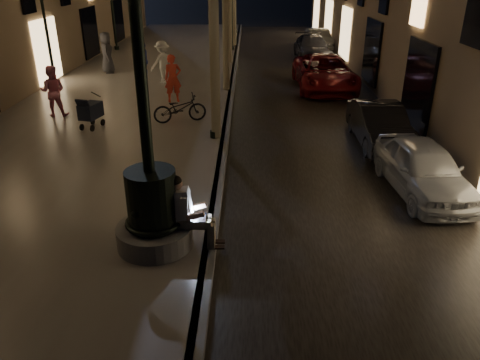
{
  "coord_description": "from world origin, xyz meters",
  "views": [
    {
      "loc": [
        0.7,
        -5.38,
        4.94
      ],
      "look_at": [
        0.55,
        3.0,
        1.08
      ],
      "focal_mm": 35.0,
      "sensor_mm": 36.0,
      "label": 1
    }
  ],
  "objects_px": {
    "bicycle": "(180,108)",
    "lamp_curb_b": "(225,8)",
    "car_front": "(423,168)",
    "car_rear": "(312,48)",
    "car_second": "(380,125)",
    "lamp_curb_a": "(212,33)",
    "pedestrian_red": "(173,78)",
    "pedestrian_blue": "(144,60)",
    "lamp_left_b": "(44,12)",
    "car_fifth": "(318,39)",
    "pedestrian_white": "(163,62)",
    "fountain_lamppost": "(152,196)",
    "stroller": "(90,111)",
    "seated_man_laptop": "(187,210)",
    "car_third": "(325,73)",
    "pedestrian_dark": "(107,53)",
    "pedestrian_pink": "(53,91)"
  },
  "relations": [
    {
      "from": "seated_man_laptop",
      "to": "lamp_curb_a",
      "type": "relative_size",
      "value": 0.29
    },
    {
      "from": "pedestrian_red",
      "to": "pedestrian_white",
      "type": "distance_m",
      "value": 3.24
    },
    {
      "from": "lamp_curb_a",
      "to": "car_third",
      "type": "distance_m",
      "value": 8.53
    },
    {
      "from": "car_second",
      "to": "car_third",
      "type": "xyz_separation_m",
      "value": [
        -0.63,
        6.92,
        0.1
      ]
    },
    {
      "from": "lamp_curb_b",
      "to": "bicycle",
      "type": "distance_m",
      "value": 7.1
    },
    {
      "from": "car_front",
      "to": "seated_man_laptop",
      "type": "bearing_deg",
      "value": -156.87
    },
    {
      "from": "seated_man_laptop",
      "to": "car_second",
      "type": "distance_m",
      "value": 7.82
    },
    {
      "from": "lamp_left_b",
      "to": "car_second",
      "type": "height_order",
      "value": "lamp_left_b"
    },
    {
      "from": "lamp_left_b",
      "to": "pedestrian_blue",
      "type": "xyz_separation_m",
      "value": [
        3.36,
        2.04,
        -2.22
      ]
    },
    {
      "from": "seated_man_laptop",
      "to": "pedestrian_red",
      "type": "relative_size",
      "value": 0.8
    },
    {
      "from": "car_front",
      "to": "bicycle",
      "type": "distance_m",
      "value": 7.95
    },
    {
      "from": "car_front",
      "to": "car_rear",
      "type": "height_order",
      "value": "car_rear"
    },
    {
      "from": "stroller",
      "to": "pedestrian_dark",
      "type": "bearing_deg",
      "value": 116.87
    },
    {
      "from": "pedestrian_red",
      "to": "pedestrian_blue",
      "type": "distance_m",
      "value": 4.44
    },
    {
      "from": "car_rear",
      "to": "pedestrian_blue",
      "type": "relative_size",
      "value": 2.75
    },
    {
      "from": "car_front",
      "to": "car_fifth",
      "type": "relative_size",
      "value": 0.97
    },
    {
      "from": "lamp_left_b",
      "to": "pedestrian_red",
      "type": "height_order",
      "value": "lamp_left_b"
    },
    {
      "from": "lamp_left_b",
      "to": "car_third",
      "type": "bearing_deg",
      "value": 4.6
    },
    {
      "from": "pedestrian_white",
      "to": "lamp_curb_a",
      "type": "bearing_deg",
      "value": 71.71
    },
    {
      "from": "pedestrian_dark",
      "to": "lamp_curb_a",
      "type": "bearing_deg",
      "value": -159.98
    },
    {
      "from": "fountain_lamppost",
      "to": "lamp_left_b",
      "type": "distance_m",
      "value": 13.75
    },
    {
      "from": "car_front",
      "to": "car_third",
      "type": "relative_size",
      "value": 0.7
    },
    {
      "from": "car_second",
      "to": "car_third",
      "type": "distance_m",
      "value": 6.95
    },
    {
      "from": "bicycle",
      "to": "fountain_lamppost",
      "type": "bearing_deg",
      "value": 166.15
    },
    {
      "from": "lamp_curb_a",
      "to": "pedestrian_red",
      "type": "height_order",
      "value": "lamp_curb_a"
    },
    {
      "from": "seated_man_laptop",
      "to": "pedestrian_dark",
      "type": "relative_size",
      "value": 0.74
    },
    {
      "from": "lamp_left_b",
      "to": "car_front",
      "type": "distance_m",
      "value": 15.56
    },
    {
      "from": "fountain_lamppost",
      "to": "pedestrian_red",
      "type": "bearing_deg",
      "value": 96.34
    },
    {
      "from": "pedestrian_white",
      "to": "pedestrian_blue",
      "type": "relative_size",
      "value": 1.1
    },
    {
      "from": "lamp_left_b",
      "to": "pedestrian_white",
      "type": "relative_size",
      "value": 2.68
    },
    {
      "from": "stroller",
      "to": "car_front",
      "type": "bearing_deg",
      "value": -9.23
    },
    {
      "from": "lamp_left_b",
      "to": "pedestrian_dark",
      "type": "height_order",
      "value": "lamp_left_b"
    },
    {
      "from": "lamp_curb_a",
      "to": "pedestrian_dark",
      "type": "xyz_separation_m",
      "value": [
        -5.74,
        9.21,
        -2.09
      ]
    },
    {
      "from": "pedestrian_white",
      "to": "pedestrian_blue",
      "type": "height_order",
      "value": "pedestrian_white"
    },
    {
      "from": "car_second",
      "to": "car_rear",
      "type": "relative_size",
      "value": 0.82
    },
    {
      "from": "fountain_lamppost",
      "to": "seated_man_laptop",
      "type": "height_order",
      "value": "fountain_lamppost"
    },
    {
      "from": "pedestrian_pink",
      "to": "bicycle",
      "type": "bearing_deg",
      "value": 166.4
    },
    {
      "from": "bicycle",
      "to": "lamp_curb_b",
      "type": "bearing_deg",
      "value": -28.73
    },
    {
      "from": "pedestrian_red",
      "to": "car_rear",
      "type": "bearing_deg",
      "value": 38.54
    },
    {
      "from": "pedestrian_dark",
      "to": "pedestrian_white",
      "type": "bearing_deg",
      "value": -136.2
    },
    {
      "from": "stroller",
      "to": "bicycle",
      "type": "relative_size",
      "value": 0.65
    },
    {
      "from": "stroller",
      "to": "lamp_left_b",
      "type": "bearing_deg",
      "value": 136.06
    },
    {
      "from": "pedestrian_blue",
      "to": "car_third",
      "type": "bearing_deg",
      "value": 59.58
    },
    {
      "from": "stroller",
      "to": "pedestrian_dark",
      "type": "xyz_separation_m",
      "value": [
        -1.78,
        8.41,
        0.38
      ]
    },
    {
      "from": "car_third",
      "to": "bicycle",
      "type": "bearing_deg",
      "value": -136.38
    },
    {
      "from": "pedestrian_white",
      "to": "lamp_left_b",
      "type": "bearing_deg",
      "value": -24.34
    },
    {
      "from": "car_rear",
      "to": "pedestrian_red",
      "type": "xyz_separation_m",
      "value": [
        -6.46,
        -10.02,
        0.43
      ]
    },
    {
      "from": "car_fifth",
      "to": "pedestrian_red",
      "type": "bearing_deg",
      "value": -121.88
    },
    {
      "from": "lamp_curb_b",
      "to": "car_fifth",
      "type": "xyz_separation_m",
      "value": [
        5.5,
        9.77,
        -2.62
      ]
    },
    {
      "from": "pedestrian_white",
      "to": "bicycle",
      "type": "distance_m",
      "value": 5.86
    }
  ]
}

